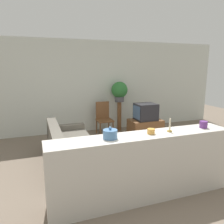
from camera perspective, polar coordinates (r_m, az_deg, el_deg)
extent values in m
plane|color=#756656|center=(3.81, 5.54, -18.69)|extent=(14.00, 14.00, 0.00)
cube|color=silver|center=(6.58, -7.09, 6.56)|extent=(9.00, 0.06, 2.70)
cube|color=#605B51|center=(4.59, -10.06, -10.37)|extent=(0.88, 2.07, 0.43)
cube|color=#605B51|center=(4.42, -14.59, -6.24)|extent=(0.20, 2.07, 0.32)
cube|color=#605B51|center=(3.70, -7.49, -14.77)|extent=(0.88, 0.16, 0.56)
cube|color=#605B51|center=(5.45, -11.80, -6.13)|extent=(0.88, 0.16, 0.56)
cube|color=brown|center=(6.14, 8.67, -4.28)|extent=(0.88, 0.57, 0.50)
cube|color=#232328|center=(6.03, 8.80, 0.07)|extent=(0.55, 0.48, 0.45)
cube|color=#4C6B93|center=(5.90, 6.41, -0.11)|extent=(0.02, 0.39, 0.35)
cube|color=brown|center=(6.28, -1.94, -2.22)|extent=(0.44, 0.44, 0.04)
cube|color=brown|center=(6.41, -2.50, 0.53)|extent=(0.40, 0.04, 0.50)
cylinder|color=brown|center=(6.11, -3.08, -4.75)|extent=(0.04, 0.04, 0.40)
cylinder|color=brown|center=(6.22, 0.28, -4.43)|extent=(0.04, 0.04, 0.40)
cylinder|color=brown|center=(6.46, -4.05, -3.85)|extent=(0.04, 0.04, 0.40)
cylinder|color=brown|center=(6.57, -0.85, -3.57)|extent=(0.04, 0.04, 0.40)
cylinder|color=brown|center=(6.68, 1.92, -1.09)|extent=(0.12, 0.12, 0.90)
cylinder|color=#4C4C51|center=(6.59, 1.95, 3.37)|extent=(0.28, 0.28, 0.15)
sphere|color=#2D7033|center=(6.56, 1.96, 5.81)|extent=(0.49, 0.49, 0.49)
cube|color=beige|center=(3.33, 8.14, -13.94)|extent=(2.76, 0.44, 0.98)
cylinder|color=#4C7AAD|center=(2.93, -0.50, -5.80)|extent=(0.20, 0.20, 0.12)
sphere|color=#4C7AAD|center=(2.91, -0.50, -4.26)|extent=(0.04, 0.04, 0.04)
cylinder|color=gold|center=(3.19, 10.17, -4.98)|extent=(0.11, 0.11, 0.08)
cylinder|color=#B7933D|center=(3.36, 14.80, -4.83)|extent=(0.07, 0.07, 0.02)
cylinder|color=beige|center=(3.33, 14.89, -3.14)|extent=(0.02, 0.02, 0.18)
cylinder|color=#66337F|center=(3.73, 22.78, -3.03)|extent=(0.12, 0.12, 0.11)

